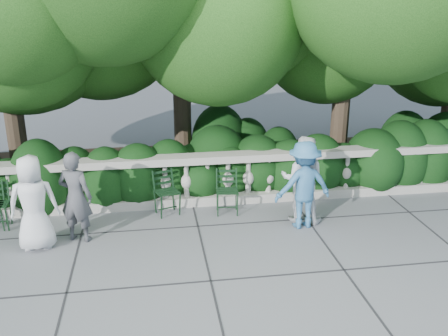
{
  "coord_description": "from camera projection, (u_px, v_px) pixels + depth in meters",
  "views": [
    {
      "loc": [
        -1.25,
        -7.15,
        3.88
      ],
      "look_at": [
        0.0,
        1.0,
        1.0
      ],
      "focal_mm": 40.0,
      "sensor_mm": 36.0,
      "label": 1
    }
  ],
  "objects": [
    {
      "name": "person_casual_man",
      "position": [
        302.0,
        179.0,
        8.8
      ],
      "size": [
        0.93,
        0.84,
        1.58
      ],
      "primitive_type": "imported",
      "rotation": [
        0.0,
        0.0,
        2.76
      ],
      "color": "silver",
      "rests_on": "ground"
    },
    {
      "name": "balustrade",
      "position": [
        218.0,
        180.0,
        9.65
      ],
      "size": [
        12.0,
        0.44,
        1.0
      ],
      "color": "#9E998E",
      "rests_on": "ground"
    },
    {
      "name": "person_older_blue",
      "position": [
        304.0,
        185.0,
        8.58
      ],
      "size": [
        1.06,
        0.67,
        1.55
      ],
      "primitive_type": "imported",
      "rotation": [
        0.0,
        0.0,
        3.24
      ],
      "color": "teal",
      "rests_on": "ground"
    },
    {
      "name": "shrub_hedge",
      "position": [
        210.0,
        181.0,
        10.93
      ],
      "size": [
        15.0,
        2.6,
        1.7
      ],
      "primitive_type": null,
      "color": "black",
      "rests_on": "ground"
    },
    {
      "name": "person_woman_grey",
      "position": [
        76.0,
        197.0,
        8.09
      ],
      "size": [
        0.65,
        0.54,
        1.54
      ],
      "primitive_type": "imported",
      "rotation": [
        0.0,
        0.0,
        2.78
      ],
      "color": "#47474D",
      "rests_on": "ground"
    },
    {
      "name": "person_businessman",
      "position": [
        33.0,
        203.0,
        7.83
      ],
      "size": [
        0.8,
        0.56,
        1.56
      ],
      "primitive_type": "imported",
      "rotation": [
        0.0,
        0.0,
        3.23
      ],
      "color": "silver",
      "rests_on": "ground"
    },
    {
      "name": "ground",
      "position": [
        233.0,
        246.0,
        8.13
      ],
      "size": [
        90.0,
        90.0,
        0.0
      ],
      "primitive_type": "plane",
      "color": "#585A60",
      "rests_on": "ground"
    },
    {
      "name": "chair_e",
      "position": [
        228.0,
        216.0,
        9.22
      ],
      "size": [
        0.48,
        0.52,
        0.84
      ],
      "primitive_type": null,
      "rotation": [
        0.0,
        0.0,
        -0.1
      ],
      "color": "black",
      "rests_on": "ground"
    },
    {
      "name": "chair_d",
      "position": [
        171.0,
        217.0,
        9.19
      ],
      "size": [
        0.57,
        0.59,
        0.84
      ],
      "primitive_type": null,
      "rotation": [
        0.0,
        0.0,
        0.32
      ],
      "color": "black",
      "rests_on": "ground"
    }
  ]
}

